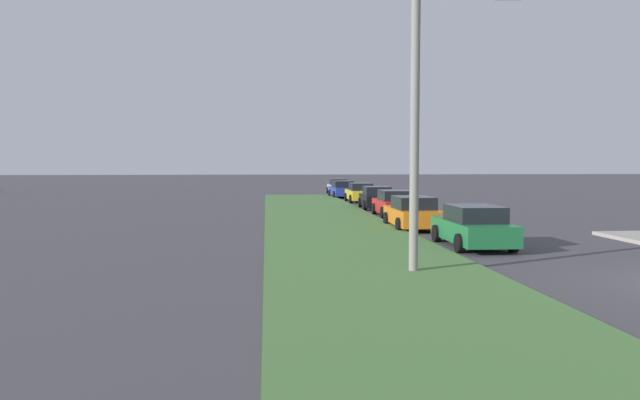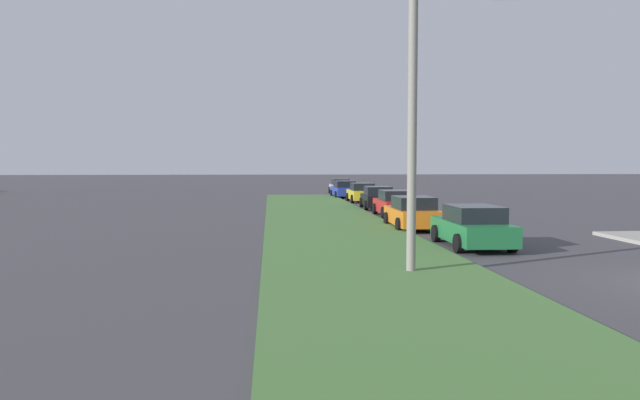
{
  "view_description": "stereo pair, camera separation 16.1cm",
  "coord_description": "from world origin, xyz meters",
  "px_view_note": "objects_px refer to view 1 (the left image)",
  "views": [
    {
      "loc": [
        -12.31,
        10.52,
        2.9
      ],
      "look_at": [
        12.91,
        8.13,
        1.32
      ],
      "focal_mm": 32.06,
      "sensor_mm": 36.0,
      "label": 1
    },
    {
      "loc": [
        -12.32,
        10.36,
        2.9
      ],
      "look_at": [
        12.91,
        8.13,
        1.32
      ],
      "focal_mm": 32.06,
      "sensor_mm": 36.0,
      "label": 2
    }
  ],
  "objects_px": {
    "parked_car_orange": "(413,213)",
    "parked_car_red": "(394,204)",
    "parked_car_blue": "(342,189)",
    "parked_car_black": "(376,198)",
    "parked_car_yellow": "(360,193)",
    "streetlight": "(429,107)",
    "parked_car_silver": "(338,187)",
    "parked_car_green": "(473,227)"
  },
  "relations": [
    {
      "from": "parked_car_orange",
      "to": "parked_car_yellow",
      "type": "height_order",
      "value": "same"
    },
    {
      "from": "parked_car_red",
      "to": "streetlight",
      "type": "xyz_separation_m",
      "value": [
        -16.68,
        2.93,
        3.67
      ]
    },
    {
      "from": "parked_car_yellow",
      "to": "parked_car_blue",
      "type": "xyz_separation_m",
      "value": [
        5.93,
        0.6,
        0.0
      ]
    },
    {
      "from": "parked_car_black",
      "to": "parked_car_blue",
      "type": "relative_size",
      "value": 1.01
    },
    {
      "from": "parked_car_black",
      "to": "parked_car_yellow",
      "type": "relative_size",
      "value": 1.02
    },
    {
      "from": "parked_car_green",
      "to": "streetlight",
      "type": "height_order",
      "value": "streetlight"
    },
    {
      "from": "parked_car_black",
      "to": "parked_car_blue",
      "type": "xyz_separation_m",
      "value": [
        12.66,
        0.55,
        0.0
      ]
    },
    {
      "from": "streetlight",
      "to": "parked_car_silver",
      "type": "bearing_deg",
      "value": -3.98
    },
    {
      "from": "parked_car_orange",
      "to": "parked_car_red",
      "type": "height_order",
      "value": "same"
    },
    {
      "from": "parked_car_green",
      "to": "parked_car_yellow",
      "type": "relative_size",
      "value": 1.0
    },
    {
      "from": "parked_car_red",
      "to": "parked_car_silver",
      "type": "relative_size",
      "value": 1.0
    },
    {
      "from": "parked_car_green",
      "to": "parked_car_yellow",
      "type": "xyz_separation_m",
      "value": [
        24.05,
        0.02,
        0.0
      ]
    },
    {
      "from": "parked_car_yellow",
      "to": "parked_car_silver",
      "type": "distance_m",
      "value": 12.24
    },
    {
      "from": "parked_car_yellow",
      "to": "parked_car_red",
      "type": "bearing_deg",
      "value": 179.89
    },
    {
      "from": "parked_car_orange",
      "to": "streetlight",
      "type": "distance_m",
      "value": 11.43
    },
    {
      "from": "parked_car_orange",
      "to": "parked_car_black",
      "type": "height_order",
      "value": "same"
    },
    {
      "from": "parked_car_green",
      "to": "parked_car_orange",
      "type": "distance_m",
      "value": 5.78
    },
    {
      "from": "parked_car_orange",
      "to": "parked_car_red",
      "type": "bearing_deg",
      "value": -4.53
    },
    {
      "from": "parked_car_black",
      "to": "parked_car_silver",
      "type": "distance_m",
      "value": 18.97
    },
    {
      "from": "parked_car_red",
      "to": "streetlight",
      "type": "height_order",
      "value": "streetlight"
    },
    {
      "from": "parked_car_black",
      "to": "parked_car_blue",
      "type": "distance_m",
      "value": 12.67
    },
    {
      "from": "parked_car_orange",
      "to": "parked_car_blue",
      "type": "xyz_separation_m",
      "value": [
        24.24,
        -0.06,
        0.0
      ]
    },
    {
      "from": "parked_car_red",
      "to": "parked_car_blue",
      "type": "xyz_separation_m",
      "value": [
        18.12,
        0.51,
        0.0
      ]
    },
    {
      "from": "parked_car_green",
      "to": "parked_car_black",
      "type": "distance_m",
      "value": 17.33
    },
    {
      "from": "parked_car_yellow",
      "to": "streetlight",
      "type": "xyz_separation_m",
      "value": [
        -28.88,
        3.02,
        3.67
      ]
    },
    {
      "from": "parked_car_green",
      "to": "parked_car_yellow",
      "type": "height_order",
      "value": "same"
    },
    {
      "from": "parked_car_blue",
      "to": "parked_car_silver",
      "type": "relative_size",
      "value": 1.01
    },
    {
      "from": "parked_car_green",
      "to": "parked_car_blue",
      "type": "relative_size",
      "value": 0.99
    },
    {
      "from": "parked_car_yellow",
      "to": "streetlight",
      "type": "height_order",
      "value": "streetlight"
    },
    {
      "from": "parked_car_red",
      "to": "parked_car_silver",
      "type": "distance_m",
      "value": 24.43
    },
    {
      "from": "parked_car_black",
      "to": "parked_car_yellow",
      "type": "bearing_deg",
      "value": 2.54
    },
    {
      "from": "parked_car_silver",
      "to": "parked_car_yellow",
      "type": "bearing_deg",
      "value": -178.57
    },
    {
      "from": "parked_car_orange",
      "to": "parked_car_blue",
      "type": "relative_size",
      "value": 0.99
    },
    {
      "from": "parked_car_red",
      "to": "streetlight",
      "type": "relative_size",
      "value": 0.58
    },
    {
      "from": "parked_car_orange",
      "to": "parked_car_blue",
      "type": "height_order",
      "value": "same"
    },
    {
      "from": "parked_car_yellow",
      "to": "parked_car_green",
      "type": "bearing_deg",
      "value": -179.65
    },
    {
      "from": "parked_car_orange",
      "to": "parked_car_red",
      "type": "relative_size",
      "value": 1.0
    },
    {
      "from": "parked_car_black",
      "to": "parked_car_blue",
      "type": "bearing_deg",
      "value": 5.43
    },
    {
      "from": "parked_car_green",
      "to": "parked_car_blue",
      "type": "distance_m",
      "value": 29.99
    },
    {
      "from": "parked_car_blue",
      "to": "streetlight",
      "type": "relative_size",
      "value": 0.58
    },
    {
      "from": "parked_car_yellow",
      "to": "parked_car_black",
      "type": "bearing_deg",
      "value": 179.9
    },
    {
      "from": "parked_car_red",
      "to": "parked_car_yellow",
      "type": "distance_m",
      "value": 12.19
    }
  ]
}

